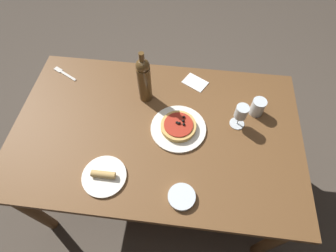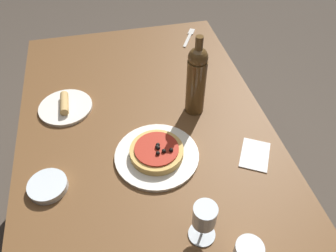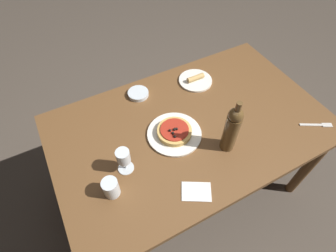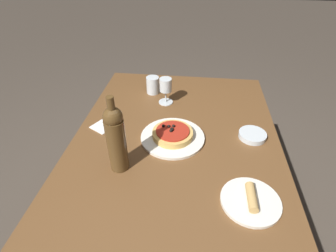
{
  "view_description": "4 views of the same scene",
  "coord_description": "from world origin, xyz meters",
  "views": [
    {
      "loc": [
        -0.14,
        0.68,
        1.83
      ],
      "look_at": [
        -0.06,
        -0.01,
        0.74
      ],
      "focal_mm": 28.0,
      "sensor_mm": 36.0,
      "label": 1
    },
    {
      "loc": [
        -0.78,
        0.1,
        1.57
      ],
      "look_at": [
        -0.08,
        -0.06,
        0.82
      ],
      "focal_mm": 35.0,
      "sensor_mm": 36.0,
      "label": 2
    },
    {
      "loc": [
        -0.51,
        -0.7,
        1.8
      ],
      "look_at": [
        -0.14,
        0.0,
        0.78
      ],
      "focal_mm": 28.0,
      "sensor_mm": 36.0,
      "label": 3
    },
    {
      "loc": [
        0.77,
        0.07,
        1.44
      ],
      "look_at": [
        -0.16,
        -0.04,
        0.74
      ],
      "focal_mm": 28.0,
      "sensor_mm": 36.0,
      "label": 4
    }
  ],
  "objects": [
    {
      "name": "wine_bottle",
      "position": [
        0.08,
        -0.2,
        0.86
      ],
      "size": [
        0.07,
        0.07,
        0.31
      ],
      "color": "brown",
      "rests_on": "dining_table"
    },
    {
      "name": "dining_table",
      "position": [
        0.0,
        0.0,
        0.63
      ],
      "size": [
        1.45,
        0.9,
        0.71
      ],
      "color": "brown",
      "rests_on": "ground_plane"
    },
    {
      "name": "pizza",
      "position": [
        -0.11,
        -0.01,
        0.74
      ],
      "size": [
        0.18,
        0.18,
        0.04
      ],
      "color": "tan",
      "rests_on": "dinner_plate"
    },
    {
      "name": "side_plate",
      "position": [
        0.19,
        0.28,
        0.72
      ],
      "size": [
        0.2,
        0.2,
        0.04
      ],
      "color": "white",
      "rests_on": "dining_table"
    },
    {
      "name": "paper_napkin",
      "position": [
        -0.18,
        -0.33,
        0.72
      ],
      "size": [
        0.16,
        0.14,
        0.0
      ],
      "color": "white",
      "rests_on": "dining_table"
    },
    {
      "name": "wine_glass",
      "position": [
        -0.4,
        -0.08,
        0.81
      ],
      "size": [
        0.07,
        0.07,
        0.14
      ],
      "color": "silver",
      "rests_on": "dining_table"
    },
    {
      "name": "water_cup",
      "position": [
        -0.5,
        -0.16,
        0.76
      ],
      "size": [
        0.07,
        0.07,
        0.09
      ],
      "color": "silver",
      "rests_on": "dining_table"
    },
    {
      "name": "ground_plane",
      "position": [
        0.0,
        0.0,
        0.0
      ],
      "size": [
        14.0,
        14.0,
        0.0
      ],
      "primitive_type": "plane",
      "color": "#4C4238"
    },
    {
      "name": "dinner_plate",
      "position": [
        -0.11,
        -0.01,
        0.72
      ],
      "size": [
        0.28,
        0.28,
        0.01
      ],
      "color": "white",
      "rests_on": "dining_table"
    },
    {
      "name": "side_bowl",
      "position": [
        -0.16,
        0.33,
        0.73
      ],
      "size": [
        0.12,
        0.12,
        0.02
      ],
      "color": "silver",
      "rests_on": "dining_table"
    }
  ]
}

